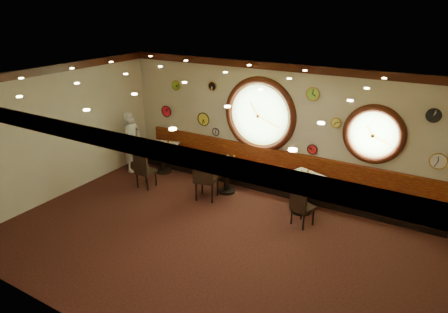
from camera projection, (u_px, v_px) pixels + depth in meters
floor at (220, 240)px, 8.15m from camera, size 9.00×6.00×0.00m
ceiling at (219, 84)px, 6.98m from camera, size 9.00×6.00×0.02m
wall_back at (281, 128)px, 9.97m from camera, size 9.00×0.02×3.20m
wall_front at (99, 247)px, 5.16m from camera, size 9.00×0.02×3.20m
wall_left at (61, 131)px, 9.69m from camera, size 0.02×6.00×3.20m
molding_back at (284, 67)px, 9.38m from camera, size 9.00×0.10×0.18m
molding_front at (88, 135)px, 4.65m from camera, size 9.00×0.10×0.18m
molding_left at (53, 69)px, 9.12m from camera, size 0.10×6.00×0.18m
banquette_base at (274, 186)px, 10.29m from camera, size 8.00×0.55×0.20m
banquette_seat at (274, 177)px, 10.20m from camera, size 8.00×0.55×0.30m
banquette_back at (279, 160)px, 10.23m from camera, size 8.00×0.10×0.55m
porthole_left_glass at (260, 115)px, 10.16m from camera, size 1.66×0.02×1.66m
porthole_left_frame at (260, 115)px, 10.14m from camera, size 1.98×0.18×1.98m
porthole_left_ring at (259, 115)px, 10.12m from camera, size 1.61×0.03×1.61m
porthole_right_glass at (374, 134)px, 8.85m from camera, size 1.10×0.02×1.10m
porthole_right_frame at (374, 135)px, 8.84m from camera, size 1.38×0.18×1.38m
porthole_right_ring at (373, 135)px, 8.81m from camera, size 1.09×0.03×1.09m
wall_clock_0 at (212, 86)px, 10.57m from camera, size 0.24×0.03×0.24m
wall_clock_1 at (166, 111)px, 11.66m from camera, size 0.32×0.03×0.32m
wall_clock_2 at (204, 119)px, 11.06m from camera, size 0.36×0.03×0.36m
wall_clock_3 at (336, 123)px, 9.17m from camera, size 0.22×0.03×0.22m
wall_clock_4 at (312, 149)px, 9.68m from camera, size 0.24×0.03×0.24m
wall_clock_5 at (438, 161)px, 8.31m from camera, size 0.34×0.03×0.34m
wall_clock_6 at (313, 94)px, 9.23m from camera, size 0.30×0.03×0.30m
wall_clock_7 at (176, 85)px, 11.18m from camera, size 0.26×0.03×0.26m
wall_clock_8 at (434, 115)px, 8.08m from camera, size 0.28×0.03×0.28m
wall_clock_9 at (216, 132)px, 10.98m from camera, size 0.20×0.03×0.20m
table_a at (163, 155)px, 11.24m from camera, size 0.88×0.88×0.81m
table_b at (226, 173)px, 10.05m from camera, size 0.92×0.92×0.80m
table_c at (303, 190)px, 9.08m from camera, size 1.03×1.03×0.88m
chair_a at (143, 167)px, 10.22m from camera, size 0.44×0.44×0.63m
chair_b at (205, 173)px, 9.54m from camera, size 0.63×0.63×0.77m
chair_c at (301, 202)px, 8.47m from camera, size 0.53×0.53×0.62m
condiment_a_salt at (160, 142)px, 11.18m from camera, size 0.03×0.03×0.09m
condiment_b_salt at (222, 160)px, 9.98m from camera, size 0.04×0.04×0.10m
condiment_c_salt at (302, 173)px, 9.03m from camera, size 0.04×0.04×0.11m
condiment_a_pepper at (160, 144)px, 11.04m from camera, size 0.04×0.04×0.11m
condiment_b_pepper at (225, 161)px, 9.88m from camera, size 0.04×0.04×0.10m
condiment_c_pepper at (302, 174)px, 8.95m from camera, size 0.04×0.04×0.10m
condiment_a_bottle at (168, 143)px, 11.09m from camera, size 0.04×0.04×0.14m
condiment_b_bottle at (235, 159)px, 9.93m from camera, size 0.05×0.05×0.17m
condiment_c_bottle at (308, 173)px, 8.93m from camera, size 0.05×0.05×0.15m
waiter at (132, 142)px, 11.23m from camera, size 0.45×0.65×1.72m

